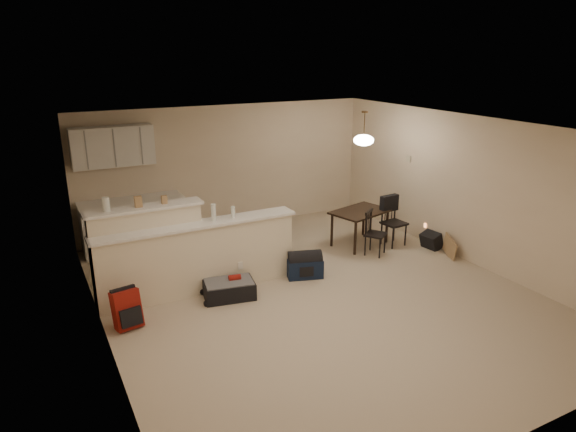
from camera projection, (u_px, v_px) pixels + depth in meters
room at (317, 215)px, 7.37m from camera, size 7.00×7.02×2.50m
breakfast_bar at (181, 255)px, 7.61m from camera, size 3.08×0.58×1.39m
upper_cabinets at (113, 146)px, 8.99m from camera, size 1.40×0.34×0.70m
kitchen_counter at (133, 225)px, 9.41m from camera, size 1.80×0.60×0.90m
thermostat at (409, 159)px, 9.91m from camera, size 0.02×0.12×0.12m
jar at (106, 204)px, 7.04m from camera, size 0.10×0.10×0.20m
cereal_box at (138, 202)px, 7.24m from camera, size 0.10×0.07×0.16m
small_box at (164, 200)px, 7.41m from camera, size 0.08×0.06×0.12m
bottle_a at (214, 212)px, 7.58m from camera, size 0.07×0.07×0.26m
bottle_b at (233, 212)px, 7.73m from camera, size 0.06×0.06×0.18m
dining_table at (360, 215)px, 9.55m from camera, size 1.21×0.96×0.66m
pendant_lamp at (364, 140)px, 9.12m from camera, size 0.36×0.36×0.62m
dining_chair_near at (376, 233)px, 9.13m from camera, size 0.48×0.48×0.81m
dining_chair_far at (394, 222)px, 9.56m from camera, size 0.43×0.41×0.91m
suitcase at (229, 290)px, 7.61m from camera, size 0.81×0.60×0.25m
red_backpack at (127, 309)px, 6.75m from camera, size 0.37×0.27×0.52m
navy_duffel at (305, 268)px, 8.29m from camera, size 0.63×0.46×0.31m
black_daypack at (431, 241)px, 9.48m from camera, size 0.28×0.37×0.30m
cardboard_sheet at (450, 247)px, 9.08m from camera, size 0.18×0.45×0.36m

